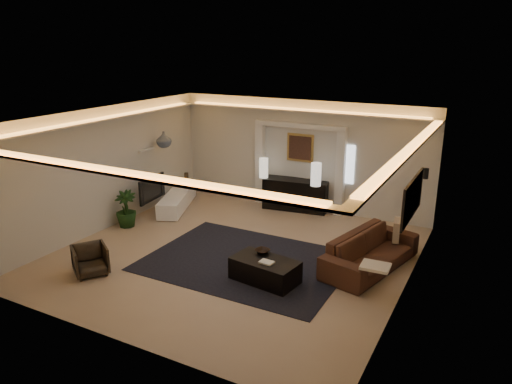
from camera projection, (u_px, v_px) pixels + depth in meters
The scene contains 33 objects.
floor at pixel (235, 254), 10.27m from camera, with size 7.00×7.00×0.00m, color tan.
ceiling at pixel (233, 118), 9.41m from camera, with size 7.00×7.00×0.00m, color white.
wall_back at pixel (301, 155), 12.79m from camera, with size 7.00×7.00×0.00m, color beige.
wall_front at pixel (109, 252), 6.89m from camera, with size 7.00×7.00×0.00m, color beige.
wall_left at pixel (106, 169), 11.40m from camera, with size 7.00×7.00×0.00m, color beige.
wall_right at pixel (410, 217), 8.28m from camera, with size 7.00×7.00×0.00m, color beige.
cove_soffit at pixel (233, 132), 9.49m from camera, with size 7.00×7.00×0.04m, color silver.
daylight_slit at pixel (349, 165), 12.20m from camera, with size 0.25×0.03×1.00m, color white.
area_rug at pixel (246, 261), 9.92m from camera, with size 4.00×3.00×0.01m, color black.
pilaster_left at pixel (260, 164), 13.33m from camera, with size 0.22×0.20×2.20m, color silver.
pilaster_right at pixel (340, 174), 12.30m from camera, with size 0.22×0.20×2.20m, color silver.
alcove_header at pixel (300, 125), 12.47m from camera, with size 2.52×0.20×0.12m, color silver.
painting_frame at pixel (300, 148), 12.71m from camera, with size 0.74×0.04×0.74m, color tan.
painting_canvas at pixel (300, 148), 12.69m from camera, with size 0.62×0.02×0.62m, color #4C2D1E.
art_panel_frame at pixel (413, 198), 8.47m from camera, with size 0.04×1.64×0.74m, color black.
art_panel_gold at pixel (411, 198), 8.48m from camera, with size 0.02×1.50×0.62m, color tan.
wall_sconce at pixel (426, 173), 10.12m from camera, with size 0.12×0.12×0.22m, color black.
wall_niche at pixel (146, 149), 12.50m from camera, with size 0.10×0.55×0.04m, color silver.
console at pixel (296, 195), 12.90m from camera, with size 1.71×0.53×0.86m, color black.
lamp_left at pixel (264, 168), 12.90m from camera, with size 0.24×0.24×0.53m, color beige.
lamp_right at pixel (316, 176), 12.17m from camera, with size 0.26×0.26×0.59m, color silver.
media_ledge at pixel (177, 200), 13.06m from camera, with size 0.54×2.17×0.41m, color white.
tv at pixel (148, 187), 12.33m from camera, with size 0.14×1.09×0.62m, color black.
figurine at pixel (186, 177), 13.75m from camera, with size 0.12×0.12×0.33m, color #463824.
ginger_jar at pixel (164, 139), 12.62m from camera, with size 0.40×0.40×0.41m, color slate.
plant at pixel (126, 209), 11.69m from camera, with size 0.50×0.50×0.89m, color black.
sofa at pixel (371, 251), 9.57m from camera, with size 0.94×2.39×0.70m, color #403121.
throw_blanket at pixel (375, 266), 8.48m from camera, with size 0.50×0.41×0.05m, color silver.
throw_pillow at pixel (397, 230), 10.11m from camera, with size 0.13×0.44×0.44m, color tan.
coffee_table at pixel (265, 271), 9.07m from camera, with size 1.24×0.68×0.46m, color black.
bowl at pixel (262, 252), 9.30m from camera, with size 0.28×0.28×0.07m, color black.
magazine at pixel (267, 264), 8.87m from camera, with size 0.26×0.19×0.03m, color beige.
armchair at pixel (90, 260), 9.32m from camera, with size 0.62×0.64×0.58m, color black.
Camera 1 is at (4.81, -8.10, 4.33)m, focal length 33.91 mm.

